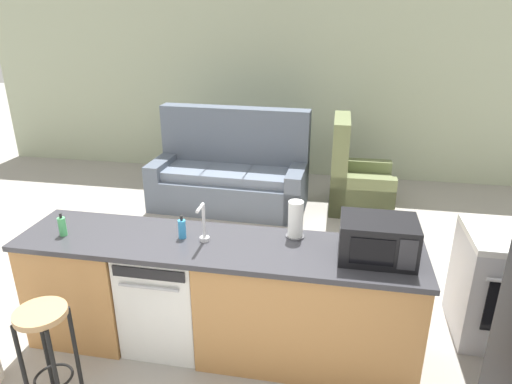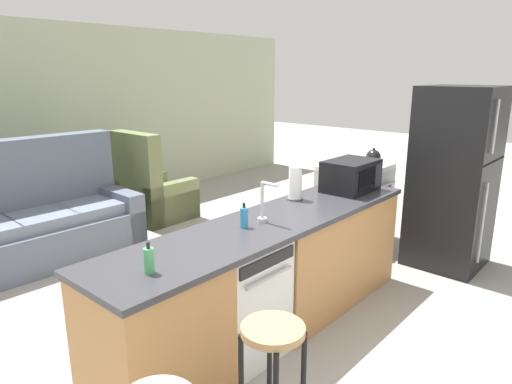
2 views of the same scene
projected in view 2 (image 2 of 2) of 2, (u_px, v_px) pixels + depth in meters
ground_plane at (259, 337)px, 3.45m from camera, size 24.00×24.00×0.00m
wall_back at (34, 122)px, 6.02m from camera, size 10.00×0.06×2.60m
kitchen_counter at (279, 276)px, 3.52m from camera, size 2.94×0.66×0.90m
dishwasher at (235, 299)px, 3.16m from camera, size 0.58×0.61×0.84m
stove_range at (354, 202)px, 5.39m from camera, size 0.76×0.68×0.90m
refrigerator at (454, 178)px, 4.57m from camera, size 0.72×0.73×1.82m
microwave at (351, 176)px, 4.10m from camera, size 0.50×0.37×0.28m
sink_faucet at (264, 205)px, 3.24m from camera, size 0.07×0.18×0.30m
paper_towel_roll at (295, 183)px, 3.82m from camera, size 0.14×0.14×0.28m
soap_bottle at (244, 217)px, 3.15m from camera, size 0.06×0.06×0.18m
dish_soap_bottle at (149, 260)px, 2.43m from camera, size 0.06×0.06×0.18m
kettle at (373, 157)px, 5.30m from camera, size 0.21×0.17×0.19m
bar_stool at (273, 363)px, 2.28m from camera, size 0.32×0.32×0.74m
couch at (35, 223)px, 4.82m from camera, size 2.03×0.97×1.27m
armchair at (151, 194)px, 6.12m from camera, size 0.81×0.86×1.20m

